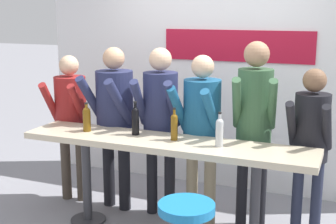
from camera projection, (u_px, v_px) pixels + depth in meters
The scene contains 12 objects.
back_wall at pixel (214, 83), 5.63m from camera, with size 4.37×0.12×2.54m.
tasting_table at pixel (165, 155), 4.34m from camera, with size 2.77×0.55×0.96m.
person_far_left at pixel (71, 112), 5.17m from camera, with size 0.45×0.56×1.65m.
person_left at pixel (114, 111), 4.94m from camera, with size 0.53×0.63×1.76m.
person_center_left at pixel (160, 113), 4.77m from camera, with size 0.46×0.58×1.77m.
person_center at pixel (201, 121), 4.60m from camera, with size 0.49×0.59×1.71m.
person_center_right at pixel (254, 114), 4.45m from camera, with size 0.47×0.60×1.85m.
person_right at pixel (311, 135), 4.26m from camera, with size 0.40×0.51×1.63m.
wine_bottle_0 at pixel (135, 120), 4.47m from camera, with size 0.07×0.07×0.33m.
wine_bottle_1 at pixel (174, 126), 4.29m from camera, with size 0.06×0.06×0.31m.
wine_bottle_2 at pixel (219, 131), 4.08m from camera, with size 0.07×0.07×0.31m.
wine_bottle_3 at pixel (87, 118), 4.60m from camera, with size 0.08×0.08×0.29m.
Camera 1 is at (1.61, -3.83, 2.14)m, focal length 50.00 mm.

